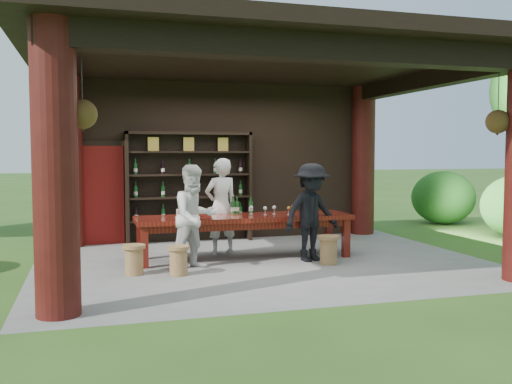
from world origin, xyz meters
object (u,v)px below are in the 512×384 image
object	(u,v)px
tasting_table	(244,222)
guest_woman	(195,217)
guest_man	(311,212)
stool_far_left	(134,259)
host	(221,206)
stool_near_left	(178,260)
stool_near_right	(329,249)
napkin_basket	(185,213)
wine_shelf	(190,187)

from	to	relation	value
tasting_table	guest_woman	xyz separation A→B (m)	(-0.99, -0.63, 0.19)
guest_man	guest_woman	bearing A→B (deg)	166.45
stool_far_left	host	size ratio (longest dim) A/B	0.26
stool_near_left	stool_far_left	xyz separation A→B (m)	(-0.63, 0.22, 0.01)
tasting_table	stool_near_left	world-z (taller)	tasting_table
guest_man	stool_near_left	bearing A→B (deg)	176.28
stool_near_left	host	size ratio (longest dim) A/B	0.26
stool_near_right	guest_woman	xyz separation A→B (m)	(-2.18, 0.27, 0.57)
tasting_table	guest_man	distance (m)	1.18
host	guest_woman	distance (m)	1.38
stool_near_left	napkin_basket	bearing A→B (deg)	75.29
stool_far_left	stool_near_right	bearing A→B (deg)	-1.32
stool_near_left	stool_near_right	distance (m)	2.51
host	guest_man	xyz separation A→B (m)	(1.31, -1.11, -0.04)
wine_shelf	guest_man	world-z (taller)	wine_shelf
wine_shelf	stool_near_left	xyz separation A→B (m)	(-0.71, -3.13, -0.90)
napkin_basket	stool_far_left	bearing A→B (deg)	-138.44
tasting_table	host	distance (m)	0.67
host	guest_woman	size ratio (longest dim) A/B	1.05
host	guest_man	size ratio (longest dim) A/B	1.05
wine_shelf	host	size ratio (longest dim) A/B	1.48
wine_shelf	stool_near_left	world-z (taller)	wine_shelf
guest_man	napkin_basket	xyz separation A→B (m)	(-2.07, 0.52, -0.01)
napkin_basket	stool_near_right	bearing A→B (deg)	-21.35
wine_shelf	guest_man	bearing A→B (deg)	-58.35
tasting_table	napkin_basket	size ratio (longest dim) A/B	14.39
wine_shelf	stool_far_left	distance (m)	3.33
stool_far_left	host	world-z (taller)	host
tasting_table	host	world-z (taller)	host
napkin_basket	guest_woman	bearing A→B (deg)	-84.60
stool_near_right	guest_man	world-z (taller)	guest_man
host	guest_woman	xyz separation A→B (m)	(-0.70, -1.19, -0.04)
stool_far_left	napkin_basket	world-z (taller)	napkin_basket
guest_woman	tasting_table	bearing A→B (deg)	10.55
stool_near_right	host	distance (m)	2.16
stool_far_left	host	bearing A→B (deg)	39.82
guest_woman	wine_shelf	bearing A→B (deg)	59.76
tasting_table	stool_near_right	size ratio (longest dim) A/B	7.90
guest_woman	guest_man	world-z (taller)	guest_man
stool_near_right	guest_woman	bearing A→B (deg)	172.96
tasting_table	host	xyz separation A→B (m)	(-0.29, 0.56, 0.23)
tasting_table	guest_man	size ratio (longest dim) A/B	2.26
stool_near_left	napkin_basket	size ratio (longest dim) A/B	1.71
stool_near_right	stool_far_left	size ratio (longest dim) A/B	1.04
guest_man	napkin_basket	size ratio (longest dim) A/B	6.37
stool_far_left	napkin_basket	distance (m)	1.34
stool_far_left	host	distance (m)	2.25
wine_shelf	stool_near_right	distance (m)	3.59
stool_near_left	stool_far_left	bearing A→B (deg)	160.53
stool_near_left	host	world-z (taller)	host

